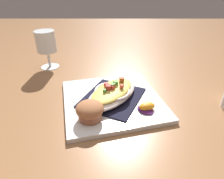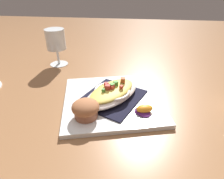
{
  "view_description": "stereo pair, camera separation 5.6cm",
  "coord_description": "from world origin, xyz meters",
  "views": [
    {
      "loc": [
        -0.0,
        0.48,
        0.33
      ],
      "look_at": [
        0.0,
        0.0,
        0.04
      ],
      "focal_mm": 30.75,
      "sensor_mm": 36.0,
      "label": 1
    },
    {
      "loc": [
        -0.06,
        0.48,
        0.33
      ],
      "look_at": [
        0.0,
        0.0,
        0.04
      ],
      "focal_mm": 30.75,
      "sensor_mm": 36.0,
      "label": 2
    }
  ],
  "objects": [
    {
      "name": "square_plate",
      "position": [
        0.0,
        0.0,
        0.01
      ],
      "size": [
        0.35,
        0.35,
        0.01
      ],
      "primitive_type": "cube",
      "rotation": [
        0.0,
        0.0,
        0.25
      ],
      "color": "white",
      "rests_on": "ground_plane"
    },
    {
      "name": "folded_napkin",
      "position": [
        0.0,
        0.0,
        0.02
      ],
      "size": [
        0.22,
        0.23,
        0.0
      ],
      "primitive_type": "cube",
      "rotation": [
        0.0,
        0.0,
        1.15
      ],
      "color": "black",
      "rests_on": "square_plate"
    },
    {
      "name": "stemmed_glass",
      "position": [
        0.26,
        -0.26,
        0.1
      ],
      "size": [
        0.08,
        0.08,
        0.15
      ],
      "color": "white",
      "rests_on": "ground_plane"
    },
    {
      "name": "ground_plane",
      "position": [
        0.0,
        0.0,
        0.0
      ],
      "size": [
        2.6,
        2.6,
        0.0
      ],
      "primitive_type": "plane",
      "color": "#90623D"
    },
    {
      "name": "gratin_dish",
      "position": [
        -0.0,
        -0.0,
        0.03
      ],
      "size": [
        0.2,
        0.23,
        0.05
      ],
      "color": "silver",
      "rests_on": "folded_napkin"
    },
    {
      "name": "orange_garnish",
      "position": [
        -0.09,
        0.06,
        0.02
      ],
      "size": [
        0.06,
        0.06,
        0.02
      ],
      "color": "#4F1D59",
      "rests_on": "square_plate"
    },
    {
      "name": "muffin",
      "position": [
        0.06,
        0.1,
        0.04
      ],
      "size": [
        0.07,
        0.07,
        0.05
      ],
      "color": "#9F5E43",
      "rests_on": "square_plate"
    }
  ]
}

